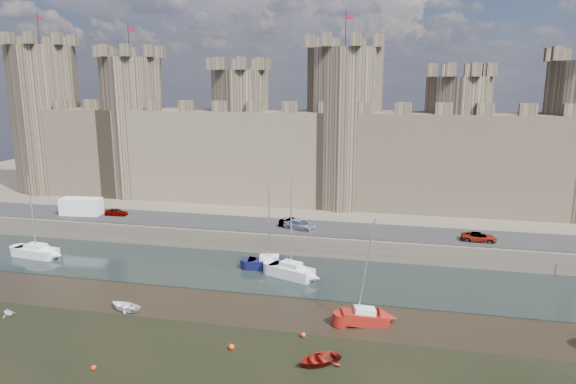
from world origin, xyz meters
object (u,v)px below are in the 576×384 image
car_2 (300,225)px  car_3 (479,237)px  sailboat_4 (364,316)px  sailboat_2 (291,270)px  van (81,207)px  car_0 (116,212)px  sailboat_0 (36,251)px  sailboat_1 (269,262)px  car_1 (292,223)px

car_2 → car_3: car_2 is taller
sailboat_4 → car_3: bearing=41.4°
sailboat_2 → sailboat_4: 12.54m
car_2 → van: size_ratio=0.78×
car_0 → sailboat_4: (35.85, -20.25, -2.32)m
car_0 → van: (-4.96, -0.65, 0.68)m
sailboat_0 → sailboat_4: 41.14m
van → sailboat_2: size_ratio=0.51×
car_0 → van: size_ratio=0.57×
car_0 → van: van is taller
car_0 → van: bearing=93.0°
car_3 → sailboat_2: bearing=117.1°
car_2 → sailboat_1: 8.43m
sailboat_1 → sailboat_4: size_ratio=0.99×
sailboat_1 → car_1: bearing=75.8°
sailboat_1 → sailboat_4: sailboat_4 is taller
car_2 → sailboat_2: bearing=-157.0°
van → sailboat_1: 30.55m
car_3 → sailboat_1: 24.71m
car_1 → car_2: (1.18, -0.91, 0.05)m
van → sailboat_1: (29.26, -8.28, -2.95)m
car_0 → sailboat_2: bearing=-116.6°
van → sailboat_4: (40.81, -19.60, -2.99)m
van → sailboat_4: size_ratio=0.57×
van → car_3: bearing=-5.5°
car_0 → car_3: car_3 is taller
sailboat_4 → car_2: bearing=100.2°
car_0 → sailboat_1: sailboat_1 is taller
car_2 → sailboat_4: size_ratio=0.45×
car_0 → car_3: size_ratio=0.79×
car_2 → sailboat_2: 10.29m
car_2 → sailboat_4: bearing=-136.1°
sailboat_1 → sailboat_2: bearing=-44.5°
sailboat_4 → car_0: bearing=134.3°
car_3 → sailboat_1: size_ratio=0.42×
car_1 → sailboat_4: bearing=-158.2°
sailboat_1 → sailboat_2: size_ratio=0.88×
sailboat_2 → car_0: bearing=178.7°
car_2 → sailboat_2: (0.96, -9.99, -2.28)m
car_1 → sailboat_4: size_ratio=0.37×
van → sailboat_0: size_ratio=0.56×
van → sailboat_1: bearing=-20.4°
car_3 → sailboat_2: 22.71m
car_2 → van: bearing=106.7°
car_0 → car_2: size_ratio=0.73×
sailboat_1 → sailboat_4: bearing=-53.1°
sailboat_4 → sailboat_0: bearing=151.0°
car_1 → van: 30.12m
sailboat_2 → sailboat_4: size_ratio=1.12×
sailboat_0 → car_1: bearing=27.5°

